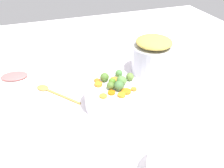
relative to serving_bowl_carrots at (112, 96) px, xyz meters
name	(u,v)px	position (x,y,z in m)	size (l,w,h in m)	color
tabletop	(115,105)	(0.01, -0.02, -0.06)	(2.40, 2.40, 0.02)	white
serving_bowl_carrots	(112,96)	(0.00, 0.00, 0.00)	(0.23, 0.23, 0.10)	white
metal_pot	(152,59)	(0.20, -0.29, 0.02)	(0.21, 0.21, 0.15)	#B2B6BE
stuffing_mound	(154,42)	(0.20, -0.29, 0.12)	(0.18, 0.18, 0.05)	gold
carrot_slice_0	(134,89)	(-0.06, -0.07, 0.06)	(0.02, 0.02, 0.01)	orange
carrot_slice_1	(114,79)	(0.04, -0.02, 0.06)	(0.03, 0.03, 0.01)	orange
carrot_slice_2	(112,93)	(-0.05, 0.02, 0.06)	(0.03, 0.03, 0.01)	orange
carrot_slice_3	(103,96)	(-0.06, 0.06, 0.06)	(0.03, 0.03, 0.01)	orange
carrot_slice_4	(98,84)	(0.02, 0.05, 0.06)	(0.03, 0.03, 0.01)	orange
carrot_slice_5	(97,81)	(0.05, 0.05, 0.06)	(0.03, 0.03, 0.01)	orange
carrot_slice_6	(121,95)	(-0.08, -0.01, 0.06)	(0.03, 0.03, 0.01)	orange
carrot_slice_7	(126,91)	(-0.06, -0.04, 0.06)	(0.04, 0.04, 0.01)	orange
brussels_sprout_0	(130,77)	(0.02, -0.09, 0.07)	(0.03, 0.03, 0.03)	olive
brussels_sprout_1	(111,86)	(-0.02, 0.01, 0.07)	(0.03, 0.03, 0.03)	#4E6D2B
brussels_sprout_2	(118,86)	(-0.04, -0.01, 0.07)	(0.04, 0.04, 0.04)	#44703A
brussels_sprout_3	(119,73)	(0.06, -0.05, 0.07)	(0.03, 0.03, 0.03)	#49813F
brussels_sprout_4	(122,81)	(0.00, -0.04, 0.07)	(0.04, 0.04, 0.04)	#578741
brussels_sprout_5	(105,77)	(0.05, 0.02, 0.07)	(0.04, 0.04, 0.04)	#4C702D
brussels_sprout_6	(112,82)	(0.01, 0.00, 0.07)	(0.03, 0.03, 0.03)	#518024
wooden_spoon	(49,90)	(0.20, 0.25, -0.05)	(0.22, 0.19, 0.01)	#B18A41
ham_plate	(18,78)	(0.36, 0.39, -0.05)	(0.21, 0.21, 0.01)	white
ham_slice_main	(14,76)	(0.36, 0.40, -0.03)	(0.13, 0.09, 0.02)	#CD6363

